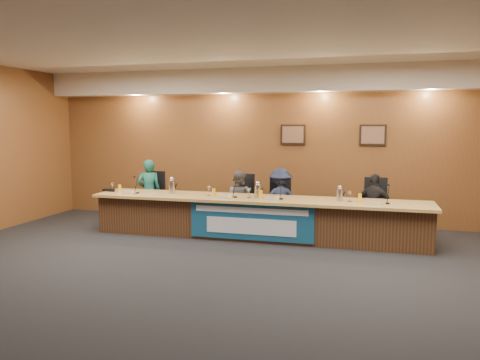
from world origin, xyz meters
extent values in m
plane|color=black|center=(0.00, 0.00, 0.00)|extent=(10.00, 10.00, 0.00)
cube|color=silver|center=(0.00, 0.00, 3.20)|extent=(10.00, 8.00, 0.04)
cube|color=brown|center=(0.00, 4.00, 1.60)|extent=(10.00, 0.04, 3.20)
cube|color=beige|center=(0.00, 3.75, 2.95)|extent=(10.00, 0.50, 0.50)
cube|color=#472B18|center=(0.00, 2.40, 0.35)|extent=(6.00, 0.80, 0.70)
cube|color=tan|center=(0.00, 2.35, 0.72)|extent=(6.10, 0.95, 0.05)
cube|color=navy|center=(0.00, 1.99, 0.38)|extent=(2.20, 0.02, 0.65)
cube|color=silver|center=(0.00, 1.97, 0.58)|extent=(2.00, 0.01, 0.10)
cube|color=silver|center=(0.00, 1.97, 0.30)|extent=(1.60, 0.01, 0.28)
cube|color=black|center=(0.40, 3.97, 1.85)|extent=(0.52, 0.04, 0.42)
cube|color=black|center=(2.00, 3.97, 1.85)|extent=(0.52, 0.04, 0.42)
imported|color=#17574C|center=(-2.44, 3.01, 0.67)|extent=(0.58, 0.50, 1.34)
imported|color=#555358|center=(-0.51, 3.01, 0.58)|extent=(0.62, 0.51, 1.16)
imported|color=#19213C|center=(0.33, 3.01, 0.61)|extent=(0.89, 0.67, 1.23)
imported|color=black|center=(2.06, 3.01, 0.59)|extent=(0.74, 0.45, 1.17)
cube|color=black|center=(-2.44, 3.11, 0.48)|extent=(0.50, 0.50, 0.08)
cube|color=black|center=(-0.51, 3.11, 0.48)|extent=(0.56, 0.56, 0.08)
cube|color=black|center=(0.33, 3.11, 0.48)|extent=(0.59, 0.59, 0.08)
cube|color=black|center=(2.06, 3.11, 0.48)|extent=(0.52, 0.52, 0.08)
cube|color=white|center=(-2.44, 2.09, 0.80)|extent=(0.24, 0.08, 0.10)
cylinder|color=black|center=(-2.30, 2.25, 0.76)|extent=(0.07, 0.07, 0.02)
cylinder|color=yellow|center=(-2.70, 2.27, 0.82)|extent=(0.06, 0.06, 0.15)
cylinder|color=silver|center=(-2.87, 2.31, 0.84)|extent=(0.08, 0.08, 0.18)
cube|color=white|center=(-0.55, 2.09, 0.80)|extent=(0.24, 0.08, 0.10)
cylinder|color=black|center=(-0.36, 2.25, 0.76)|extent=(0.07, 0.07, 0.02)
cylinder|color=yellow|center=(-0.77, 2.26, 0.82)|extent=(0.06, 0.06, 0.15)
cylinder|color=silver|center=(-0.89, 2.33, 0.84)|extent=(0.08, 0.08, 0.18)
cube|color=white|center=(0.34, 2.09, 0.80)|extent=(0.24, 0.08, 0.10)
cylinder|color=black|center=(0.48, 2.28, 0.76)|extent=(0.07, 0.07, 0.02)
cylinder|color=yellow|center=(0.11, 2.26, 0.82)|extent=(0.06, 0.06, 0.15)
cylinder|color=silver|center=(-0.10, 2.27, 0.84)|extent=(0.08, 0.08, 0.18)
cube|color=white|center=(2.04, 2.06, 0.80)|extent=(0.24, 0.08, 0.10)
cylinder|color=black|center=(2.27, 2.28, 0.76)|extent=(0.07, 0.07, 0.02)
cylinder|color=yellow|center=(1.82, 2.31, 0.82)|extent=(0.06, 0.06, 0.15)
cylinder|color=silver|center=(1.65, 2.33, 0.84)|extent=(0.08, 0.08, 0.18)
cylinder|color=silver|center=(-1.65, 2.39, 0.88)|extent=(0.13, 0.13, 0.26)
cylinder|color=silver|center=(0.03, 2.40, 0.87)|extent=(0.12, 0.12, 0.23)
cylinder|color=silver|center=(1.48, 2.36, 0.86)|extent=(0.11, 0.11, 0.22)
cylinder|color=black|center=(-2.96, 2.39, 0.78)|extent=(0.32, 0.32, 0.05)
camera|label=1|loc=(1.96, -5.74, 2.06)|focal=35.00mm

